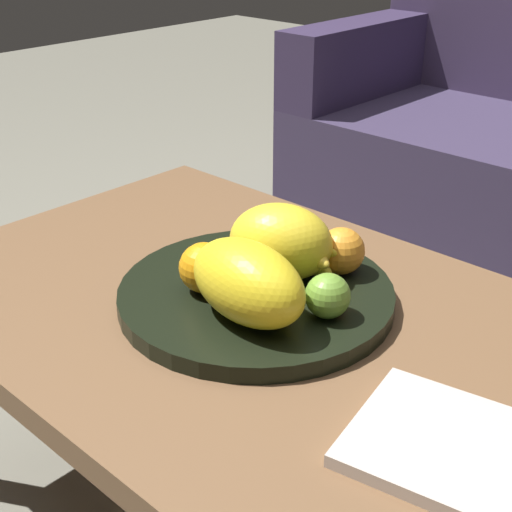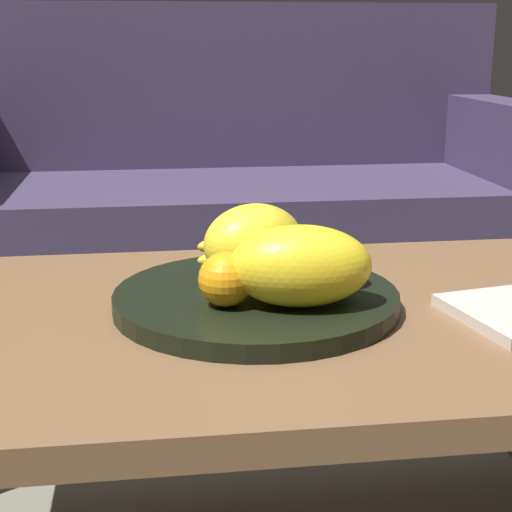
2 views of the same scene
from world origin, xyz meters
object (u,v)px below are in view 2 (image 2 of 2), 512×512
object	(u,v)px
banana_bunch	(250,254)
fruit_bowl	(256,299)
couch	(235,207)
orange_front	(226,279)
orange_left	(284,243)
coffee_table	(292,340)
melon_smaller_beside	(297,266)
melon_large_front	(254,243)
apple_front	(341,265)

from	to	relation	value
banana_bunch	fruit_bowl	bearing A→B (deg)	-92.02
couch	orange_front	world-z (taller)	couch
fruit_bowl	orange_left	xyz separation A→B (m)	(0.06, 0.12, 0.05)
coffee_table	fruit_bowl	xyz separation A→B (m)	(-0.05, 0.02, 0.06)
orange_left	melon_smaller_beside	bearing A→B (deg)	-94.77
couch	banana_bunch	world-z (taller)	couch
couch	melon_smaller_beside	distance (m)	1.35
fruit_bowl	melon_large_front	xyz separation A→B (m)	(0.00, 0.05, 0.07)
fruit_bowl	orange_left	distance (m)	0.14
couch	apple_front	world-z (taller)	couch
melon_large_front	apple_front	xyz separation A→B (m)	(0.12, -0.04, -0.03)
melon_large_front	banana_bunch	size ratio (longest dim) A/B	0.90
fruit_bowl	orange_left	size ratio (longest dim) A/B	5.65
orange_front	banana_bunch	size ratio (longest dim) A/B	0.43
melon_smaller_beside	orange_front	world-z (taller)	melon_smaller_beside
melon_large_front	melon_smaller_beside	size ratio (longest dim) A/B	0.81
couch	apple_front	distance (m)	1.27
couch	banana_bunch	size ratio (longest dim) A/B	10.16
coffee_table	fruit_bowl	bearing A→B (deg)	162.44
fruit_bowl	orange_front	size ratio (longest dim) A/B	5.50
coffee_table	orange_front	xyz separation A→B (m)	(-0.10, -0.04, 0.11)
coffee_table	melon_large_front	size ratio (longest dim) A/B	7.43
orange_left	fruit_bowl	bearing A→B (deg)	-116.34
melon_large_front	orange_left	world-z (taller)	melon_large_front
couch	fruit_bowl	xyz separation A→B (m)	(-0.11, -1.27, 0.14)
melon_smaller_beside	orange_front	distance (m)	0.09
couch	apple_front	xyz separation A→B (m)	(0.01, -1.26, 0.18)
orange_left	apple_front	xyz separation A→B (m)	(0.06, -0.11, -0.00)
coffee_table	melon_large_front	world-z (taller)	melon_large_front
banana_bunch	couch	bearing A→B (deg)	84.81
fruit_bowl	apple_front	world-z (taller)	apple_front
orange_front	fruit_bowl	bearing A→B (deg)	49.42
fruit_bowl	melon_smaller_beside	world-z (taller)	melon_smaller_beside
melon_large_front	orange_left	distance (m)	0.09
melon_large_front	orange_front	distance (m)	0.12
couch	orange_left	world-z (taller)	couch
orange_left	apple_front	bearing A→B (deg)	-60.75
couch	fruit_bowl	world-z (taller)	couch
melon_large_front	orange_left	xyz separation A→B (m)	(0.06, 0.07, -0.02)
fruit_bowl	melon_smaller_beside	bearing A→B (deg)	-57.15
orange_left	banana_bunch	size ratio (longest dim) A/B	0.42
couch	apple_front	size ratio (longest dim) A/B	27.92
couch	melon_large_front	distance (m)	1.24
melon_large_front	apple_front	distance (m)	0.13
orange_left	coffee_table	bearing A→B (deg)	-94.55
fruit_bowl	couch	bearing A→B (deg)	85.01
couch	orange_left	xyz separation A→B (m)	(-0.05, -1.15, 0.19)
orange_left	banana_bunch	bearing A→B (deg)	-144.78
apple_front	melon_smaller_beside	bearing A→B (deg)	-136.22
fruit_bowl	melon_large_front	distance (m)	0.08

